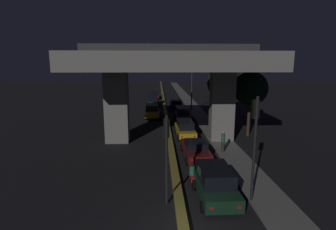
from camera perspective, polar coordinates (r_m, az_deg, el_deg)
The scene contains 18 objects.
median_divider at distance 45.59m, azimuth -0.80°, elevation 2.11°, with size 0.50×126.00×0.29m, color olive.
sidewalk_right at distance 39.15m, azimuth 6.59°, elevation 0.43°, with size 2.25×126.00×0.13m, color slate.
elevated_overpass at distance 24.07m, azimuth 0.37°, elevation 10.28°, with size 16.18×12.86×9.00m.
traffic_light_left_of_median at distance 13.34m, azimuth -0.30°, elevation -6.37°, with size 0.30×0.49×4.76m.
traffic_light_right_of_median at distance 14.04m, azimuth 18.37°, elevation -3.52°, with size 0.30×0.49×5.68m.
street_lamp at distance 40.57m, azimuth 4.85°, elevation 8.20°, with size 2.14×0.32×8.99m.
car_dark_green_lead at distance 15.00m, azimuth 10.12°, elevation -14.21°, with size 2.12×4.47×1.75m.
car_dark_red_second at distance 20.76m, azimuth 6.00°, elevation -7.36°, with size 2.06×4.75×1.36m.
car_taxi_yellow_third at distance 26.57m, azimuth 3.72°, elevation -2.87°, with size 1.93×4.86×1.64m.
car_dark_red_fourth at distance 34.08m, azimuth 3.12°, elevation 0.37°, with size 1.96×4.55×1.74m.
car_black_fifth at distance 41.95m, azimuth 1.77°, elevation 2.28°, with size 2.03×4.41×1.61m.
car_taxi_yellow_lead_oncoming at distance 35.95m, azimuth -3.49°, elevation 0.93°, with size 2.09×4.54×1.82m.
car_dark_green_second_oncoming at distance 46.34m, azimuth -3.22°, elevation 3.30°, with size 1.98×4.42×1.87m.
car_dark_red_third_oncoming at distance 55.64m, azimuth -2.90°, elevation 4.34°, with size 1.95×4.50×1.45m.
motorcycle_red_filtering_near at distance 16.22m, azimuth 5.27°, elevation -13.03°, with size 0.33×1.83×1.50m.
pedestrian_on_sidewalk at distance 21.99m, azimuth 11.90°, elevation -5.61°, with size 0.32×0.32×1.76m.
roadside_tree_kerbside_near at distance 27.28m, azimuth 17.51°, elevation 5.46°, with size 3.40×3.40×6.55m.
roadside_tree_kerbside_mid at distance 37.76m, azimuth 12.01°, elevation 6.94°, with size 4.64×4.64×7.01m.
Camera 1 is at (-1.06, -10.02, 7.25)m, focal length 28.00 mm.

